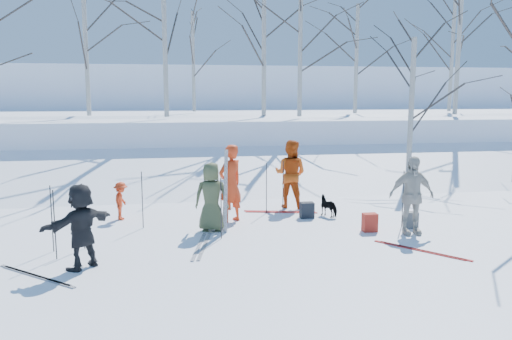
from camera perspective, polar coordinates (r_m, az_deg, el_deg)
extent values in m
plane|color=white|center=(10.83, 1.35, -8.00)|extent=(120.00, 120.00, 0.00)
cube|color=white|center=(17.55, -3.02, -1.05)|extent=(70.00, 9.49, 4.12)
cube|color=white|center=(27.34, -5.48, 4.20)|extent=(70.00, 18.00, 2.20)
cube|color=white|center=(48.24, -7.36, 7.26)|extent=(90.00, 30.00, 6.00)
imported|color=#404A2C|center=(11.40, -5.11, -3.07)|extent=(0.85, 0.63, 1.59)
imported|color=red|center=(12.17, -2.95, -1.54)|extent=(0.83, 0.78, 1.90)
imported|color=#C3470F|center=(13.74, 3.96, -0.45)|extent=(1.14, 1.07, 1.87)
imported|color=red|center=(12.87, -15.17, -3.43)|extent=(0.45, 0.66, 0.95)
imported|color=beige|center=(11.61, 17.34, -2.79)|extent=(1.04, 0.46, 1.76)
imported|color=black|center=(9.47, -19.33, -6.08)|extent=(1.33, 1.34, 1.55)
imported|color=black|center=(12.97, 8.37, -4.08)|extent=(0.56, 0.69, 0.53)
cube|color=silver|center=(11.13, -3.47, -2.52)|extent=(0.08, 0.16, 1.90)
cube|color=silver|center=(11.22, -3.54, -2.43)|extent=(0.13, 0.23, 1.89)
cylinder|color=black|center=(13.04, 1.20, -2.10)|extent=(0.02, 0.02, 1.34)
cylinder|color=black|center=(10.78, -4.00, -4.41)|extent=(0.02, 0.02, 1.34)
cylinder|color=black|center=(12.23, 16.44, -3.18)|extent=(0.02, 0.02, 1.34)
cylinder|color=black|center=(11.90, -12.86, -3.37)|extent=(0.02, 0.02, 1.34)
cylinder|color=black|center=(10.66, -19.15, -5.03)|extent=(0.02, 0.02, 1.34)
cylinder|color=black|center=(13.43, 3.11, -1.80)|extent=(0.02, 0.02, 1.34)
cylinder|color=black|center=(10.17, -22.02, -5.83)|extent=(0.02, 0.02, 1.34)
cylinder|color=black|center=(11.96, 17.91, -3.51)|extent=(0.02, 0.02, 1.34)
cylinder|color=black|center=(10.68, -22.31, -5.18)|extent=(0.02, 0.02, 1.34)
cube|color=#A32519|center=(11.72, 12.87, -5.86)|extent=(0.32, 0.22, 0.42)
cube|color=#4F5356|center=(12.28, 17.28, -5.47)|extent=(0.30, 0.20, 0.38)
cube|color=black|center=(12.72, 5.84, -4.59)|extent=(0.34, 0.24, 0.40)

